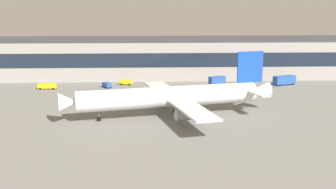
{
  "coord_description": "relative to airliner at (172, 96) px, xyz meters",
  "views": [
    {
      "loc": [
        -8.05,
        -114.98,
        28.83
      ],
      "look_at": [
        -2.89,
        0.25,
        5.0
      ],
      "focal_mm": 46.51,
      "sensor_mm": 36.0,
      "label": 1
    }
  ],
  "objects": [
    {
      "name": "belt_loader",
      "position": [
        -41.34,
        39.23,
        -4.1
      ],
      "size": [
        6.45,
        2.25,
        1.95
      ],
      "color": "yellow",
      "rests_on": "ground_plane"
    },
    {
      "name": "follow_me_car",
      "position": [
        -14.31,
        46.05,
        -4.16
      ],
      "size": [
        4.73,
        2.93,
        1.85
      ],
      "color": "yellow",
      "rests_on": "ground_plane"
    },
    {
      "name": "ground_plane",
      "position": [
        2.01,
        3.54,
        -5.25
      ],
      "size": [
        600.0,
        600.0,
        0.0
      ],
      "primitive_type": "plane",
      "color": "slate"
    },
    {
      "name": "fuel_truck",
      "position": [
        43.75,
        43.49,
        -3.37
      ],
      "size": [
        8.84,
        5.64,
        3.35
      ],
      "color": "#2651A5",
      "rests_on": "ground_plane"
    },
    {
      "name": "terminal_building",
      "position": [
        2.01,
        61.8,
        2.84
      ],
      "size": [
        181.58,
        18.88,
        16.15
      ],
      "color": "#9E9993",
      "rests_on": "ground_plane"
    },
    {
      "name": "airliner",
      "position": [
        0.0,
        0.0,
        0.0
      ],
      "size": [
        56.67,
        48.85,
        16.45
      ],
      "color": "white",
      "rests_on": "ground_plane"
    },
    {
      "name": "baggage_tug",
      "position": [
        -21.0,
        40.8,
        -4.17
      ],
      "size": [
        3.71,
        4.09,
        1.85
      ],
      "color": "#2651A5",
      "rests_on": "ground_plane"
    },
    {
      "name": "stair_truck",
      "position": [
        18.41,
        41.83,
        -3.28
      ],
      "size": [
        6.45,
        4.68,
        3.55
      ],
      "color": "#2651A5",
      "rests_on": "ground_plane"
    }
  ]
}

